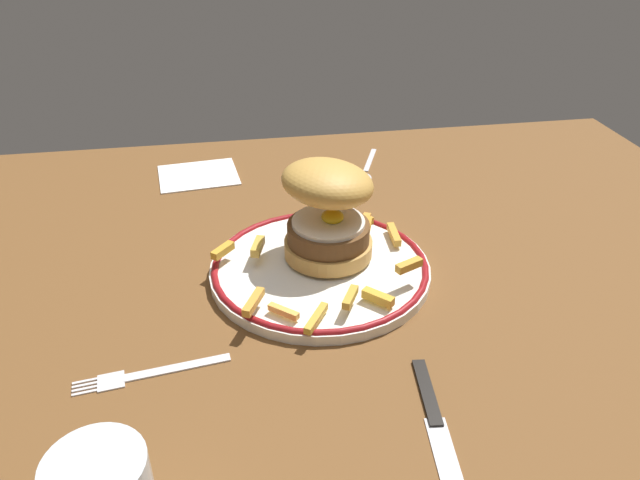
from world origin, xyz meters
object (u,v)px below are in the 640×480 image
dinner_plate (320,268)px  knife (436,421)px  fork (148,373)px  napkin (198,175)px  burger (328,208)px  spoon (365,172)px

dinner_plate → knife: bearing=-75.9°
fork → napkin: (4.36, 43.10, 0.02)cm
burger → spoon: size_ratio=1.05×
knife → spoon: 49.69cm
dinner_plate → knife: 24.49cm
spoon → knife: bearing=-96.2°
fork → knife: knife is taller
fork → spoon: size_ratio=1.12×
knife → spoon: size_ratio=1.39×
fork → napkin: bearing=84.2°
fork → knife: 26.43cm
burger → fork: bearing=-140.9°
knife → burger: bearing=100.1°
napkin → burger: bearing=-60.2°
burger → napkin: bearing=119.8°
dinner_plate → napkin: (-14.11, 29.41, -0.64)cm
fork → spoon: spoon is taller
spoon → napkin: (-25.41, 3.75, -0.16)cm
burger → napkin: (-15.43, 26.99, -7.06)cm
knife → spoon: spoon is taller
burger → spoon: burger is taller
dinner_plate → burger: burger is taller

